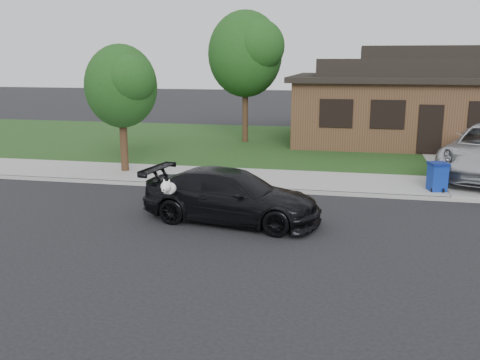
# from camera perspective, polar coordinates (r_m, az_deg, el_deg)

# --- Properties ---
(ground) EXTENTS (120.00, 120.00, 0.00)m
(ground) POSITION_cam_1_polar(r_m,az_deg,el_deg) (13.68, 8.38, -5.15)
(ground) COLOR black
(ground) RESTS_ON ground
(sidewalk) EXTENTS (60.00, 3.00, 0.12)m
(sidewalk) POSITION_cam_1_polar(r_m,az_deg,el_deg) (18.48, 9.38, -0.26)
(sidewalk) COLOR gray
(sidewalk) RESTS_ON ground
(curb) EXTENTS (60.00, 0.12, 0.12)m
(curb) POSITION_cam_1_polar(r_m,az_deg,el_deg) (17.02, 9.14, -1.38)
(curb) COLOR gray
(curb) RESTS_ON ground
(lawn) EXTENTS (60.00, 13.00, 0.13)m
(lawn) POSITION_cam_1_polar(r_m,az_deg,el_deg) (26.33, 10.21, 3.62)
(lawn) COLOR #193814
(lawn) RESTS_ON ground
(sedan) EXTENTS (4.95, 2.63, 1.37)m
(sedan) POSITION_cam_1_polar(r_m,az_deg,el_deg) (13.96, -0.92, -1.72)
(sedan) COLOR black
(sedan) RESTS_ON ground
(recycling_bin) EXTENTS (0.67, 0.67, 0.90)m
(recycling_bin) POSITION_cam_1_polar(r_m,az_deg,el_deg) (17.89, 20.32, 0.36)
(recycling_bin) COLOR navy
(recycling_bin) RESTS_ON sidewalk
(house) EXTENTS (12.60, 8.60, 4.65)m
(house) POSITION_cam_1_polar(r_m,az_deg,el_deg) (28.26, 18.72, 7.99)
(house) COLOR #422B1C
(house) RESTS_ON ground
(tree_0) EXTENTS (3.78, 3.60, 6.34)m
(tree_0) POSITION_cam_1_polar(r_m,az_deg,el_deg) (26.36, 0.87, 13.46)
(tree_0) COLOR #332114
(tree_0) RESTS_ON ground
(tree_2) EXTENTS (2.73, 2.60, 4.59)m
(tree_2) POSITION_cam_1_polar(r_m,az_deg,el_deg) (19.85, -12.36, 9.88)
(tree_2) COLOR #332114
(tree_2) RESTS_ON ground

